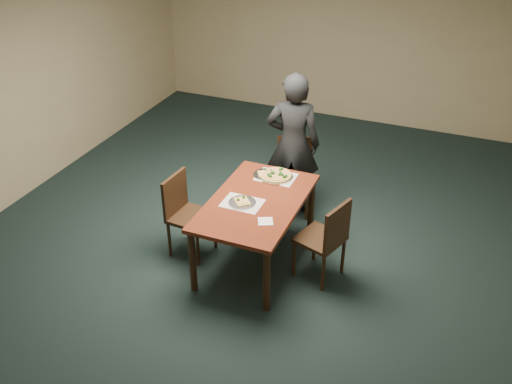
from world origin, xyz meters
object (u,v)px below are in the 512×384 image
at_px(dining_table, 256,208).
at_px(pizza_pan, 276,175).
at_px(chair_far, 294,171).
at_px(chair_right, 327,236).
at_px(slice_plate_near, 242,202).
at_px(diner, 293,144).
at_px(chair_left, 185,210).
at_px(slice_plate_far, 266,174).

height_order(dining_table, pizza_pan, pizza_pan).
bearing_deg(dining_table, chair_far, 89.07).
bearing_deg(chair_right, slice_plate_near, -66.21).
bearing_deg(chair_right, diner, -128.54).
relative_size(diner, pizza_pan, 4.65).
distance_m(dining_table, diner, 1.17).
bearing_deg(pizza_pan, chair_far, 90.12).
relative_size(chair_far, chair_right, 1.00).
relative_size(chair_left, slice_plate_near, 3.25).
bearing_deg(chair_far, chair_left, -138.18).
height_order(chair_far, slice_plate_far, chair_far).
xyz_separation_m(pizza_pan, slice_plate_far, (-0.12, 0.00, -0.01)).
relative_size(chair_right, slice_plate_near, 3.25).
bearing_deg(slice_plate_near, chair_left, -178.27).
distance_m(diner, slice_plate_far, 0.63).
xyz_separation_m(dining_table, slice_plate_far, (-0.10, 0.53, 0.10)).
bearing_deg(chair_left, slice_plate_near, -83.52).
xyz_separation_m(diner, slice_plate_near, (-0.11, -1.25, -0.10)).
bearing_deg(slice_plate_near, diner, 85.05).
bearing_deg(chair_left, chair_far, -27.30).
relative_size(chair_far, chair_left, 1.00).
bearing_deg(slice_plate_near, pizza_pan, 78.34).
relative_size(dining_table, slice_plate_far, 5.36).
bearing_deg(slice_plate_far, diner, 81.11).
bearing_deg(chair_far, slice_plate_near, -112.02).
bearing_deg(dining_table, diner, 90.08).
bearing_deg(diner, chair_right, 113.13).
distance_m(pizza_pan, slice_plate_far, 0.12).
bearing_deg(chair_far, chair_right, -73.29).
distance_m(diner, pizza_pan, 0.63).
height_order(dining_table, slice_plate_far, slice_plate_far).
relative_size(slice_plate_near, slice_plate_far, 1.00).
height_order(chair_left, slice_plate_near, chair_left).
xyz_separation_m(dining_table, pizza_pan, (0.02, 0.53, 0.12)).
relative_size(chair_left, chair_right, 1.00).
xyz_separation_m(dining_table, chair_right, (0.76, -0.01, -0.14)).
relative_size(dining_table, chair_far, 1.65).
relative_size(dining_table, slice_plate_near, 5.36).
distance_m(chair_left, pizza_pan, 1.06).
bearing_deg(dining_table, chair_right, -0.85).
xyz_separation_m(chair_left, chair_right, (1.54, 0.11, 0.00)).
relative_size(pizza_pan, slice_plate_far, 1.33).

